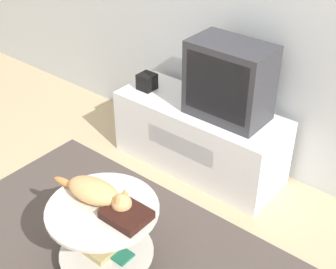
{
  "coord_description": "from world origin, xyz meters",
  "views": [
    {
      "loc": [
        1.5,
        -1.12,
        2.09
      ],
      "look_at": [
        0.07,
        0.63,
        0.6
      ],
      "focal_mm": 50.0,
      "sensor_mm": 36.0,
      "label": 1
    }
  ],
  "objects_px": {
    "dvd_box": "(126,215)",
    "cat": "(97,193)",
    "tv": "(229,81)",
    "speaker": "(147,82)"
  },
  "relations": [
    {
      "from": "dvd_box",
      "to": "cat",
      "type": "distance_m",
      "value": 0.21
    },
    {
      "from": "tv",
      "to": "speaker",
      "type": "height_order",
      "value": "tv"
    },
    {
      "from": "speaker",
      "to": "cat",
      "type": "distance_m",
      "value": 1.19
    },
    {
      "from": "tv",
      "to": "dvd_box",
      "type": "relative_size",
      "value": 2.34
    },
    {
      "from": "dvd_box",
      "to": "cat",
      "type": "relative_size",
      "value": 0.43
    },
    {
      "from": "tv",
      "to": "cat",
      "type": "height_order",
      "value": "tv"
    },
    {
      "from": "speaker",
      "to": "cat",
      "type": "height_order",
      "value": "speaker"
    },
    {
      "from": "tv",
      "to": "speaker",
      "type": "xyz_separation_m",
      "value": [
        -0.66,
        -0.05,
        -0.19
      ]
    },
    {
      "from": "tv",
      "to": "dvd_box",
      "type": "xyz_separation_m",
      "value": [
        0.12,
        -1.1,
        -0.27
      ]
    },
    {
      "from": "tv",
      "to": "speaker",
      "type": "relative_size",
      "value": 4.48
    }
  ]
}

